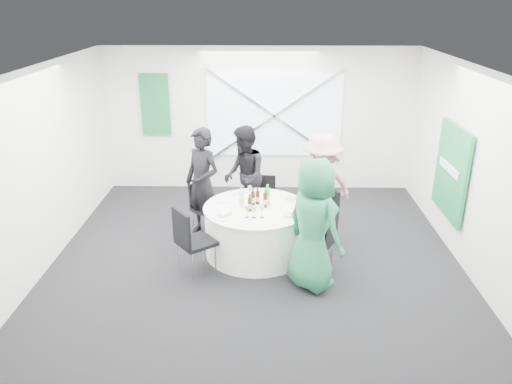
{
  "coord_description": "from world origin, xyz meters",
  "views": [
    {
      "loc": [
        0.13,
        -6.56,
        3.69
      ],
      "look_at": [
        0.0,
        0.2,
        1.0
      ],
      "focal_mm": 35.0,
      "sensor_mm": 36.0,
      "label": 1
    }
  ],
  "objects_px": {
    "chair_front_right": "(323,237)",
    "person_man_back": "(244,176)",
    "green_water_bottle": "(267,197)",
    "clear_water_bottle": "(241,200)",
    "person_woman_pink": "(321,188)",
    "chair_back_right": "(326,212)",
    "person_man_back_left": "(203,183)",
    "chair_front_left": "(190,237)",
    "chair_back": "(264,196)",
    "chair_back_left": "(203,203)",
    "banquet_table": "(256,230)",
    "person_woman_green": "(314,225)"
  },
  "relations": [
    {
      "from": "person_man_back_left",
      "to": "person_woman_pink",
      "type": "bearing_deg",
      "value": 33.48
    },
    {
      "from": "person_man_back",
      "to": "clear_water_bottle",
      "type": "height_order",
      "value": "person_man_back"
    },
    {
      "from": "clear_water_bottle",
      "to": "banquet_table",
      "type": "bearing_deg",
      "value": 0.66
    },
    {
      "from": "green_water_bottle",
      "to": "clear_water_bottle",
      "type": "bearing_deg",
      "value": -164.09
    },
    {
      "from": "banquet_table",
      "to": "chair_front_right",
      "type": "height_order",
      "value": "chair_front_right"
    },
    {
      "from": "person_man_back_left",
      "to": "chair_front_left",
      "type": "bearing_deg",
      "value": -54.98
    },
    {
      "from": "banquet_table",
      "to": "clear_water_bottle",
      "type": "xyz_separation_m",
      "value": [
        -0.22,
        -0.0,
        0.5
      ]
    },
    {
      "from": "chair_back_left",
      "to": "person_woman_pink",
      "type": "bearing_deg",
      "value": -56.11
    },
    {
      "from": "chair_back_left",
      "to": "green_water_bottle",
      "type": "xyz_separation_m",
      "value": [
        1.06,
        -0.65,
        0.4
      ]
    },
    {
      "from": "person_man_back",
      "to": "green_water_bottle",
      "type": "xyz_separation_m",
      "value": [
        0.39,
        -0.98,
        0.03
      ]
    },
    {
      "from": "clear_water_bottle",
      "to": "person_man_back",
      "type": "bearing_deg",
      "value": 90.1
    },
    {
      "from": "chair_back",
      "to": "chair_front_right",
      "type": "bearing_deg",
      "value": -57.37
    },
    {
      "from": "chair_front_right",
      "to": "person_man_back_left",
      "type": "bearing_deg",
      "value": -93.25
    },
    {
      "from": "chair_back",
      "to": "person_man_back_left",
      "type": "bearing_deg",
      "value": -147.56
    },
    {
      "from": "chair_back_right",
      "to": "chair_back_left",
      "type": "bearing_deg",
      "value": -120.03
    },
    {
      "from": "chair_front_right",
      "to": "chair_front_left",
      "type": "relative_size",
      "value": 0.91
    },
    {
      "from": "person_man_back_left",
      "to": "person_woman_pink",
      "type": "height_order",
      "value": "person_man_back_left"
    },
    {
      "from": "person_woman_pink",
      "to": "person_man_back",
      "type": "bearing_deg",
      "value": -51.98
    },
    {
      "from": "chair_back_left",
      "to": "green_water_bottle",
      "type": "relative_size",
      "value": 2.66
    },
    {
      "from": "chair_front_right",
      "to": "person_man_back",
      "type": "relative_size",
      "value": 0.55
    },
    {
      "from": "chair_back_right",
      "to": "person_man_back",
      "type": "height_order",
      "value": "person_man_back"
    },
    {
      "from": "person_man_back",
      "to": "clear_water_bottle",
      "type": "bearing_deg",
      "value": -11.26
    },
    {
      "from": "person_man_back",
      "to": "person_woman_pink",
      "type": "xyz_separation_m",
      "value": [
        1.23,
        -0.54,
        0.01
      ]
    },
    {
      "from": "chair_back_left",
      "to": "clear_water_bottle",
      "type": "bearing_deg",
      "value": -98.02
    },
    {
      "from": "chair_front_right",
      "to": "clear_water_bottle",
      "type": "xyz_separation_m",
      "value": [
        -1.16,
        0.53,
        0.34
      ]
    },
    {
      "from": "chair_back_right",
      "to": "chair_front_right",
      "type": "bearing_deg",
      "value": -28.27
    },
    {
      "from": "chair_back",
      "to": "chair_front_right",
      "type": "height_order",
      "value": "chair_front_right"
    },
    {
      "from": "chair_front_left",
      "to": "clear_water_bottle",
      "type": "bearing_deg",
      "value": -82.16
    },
    {
      "from": "person_woman_green",
      "to": "banquet_table",
      "type": "bearing_deg",
      "value": 0.0
    },
    {
      "from": "chair_back_right",
      "to": "person_woman_pink",
      "type": "xyz_separation_m",
      "value": [
        -0.07,
        0.17,
        0.34
      ]
    },
    {
      "from": "chair_back_right",
      "to": "chair_front_left",
      "type": "distance_m",
      "value": 2.24
    },
    {
      "from": "person_woman_pink",
      "to": "chair_front_left",
      "type": "bearing_deg",
      "value": 4.61
    },
    {
      "from": "banquet_table",
      "to": "chair_front_left",
      "type": "height_order",
      "value": "chair_front_left"
    },
    {
      "from": "chair_back",
      "to": "clear_water_bottle",
      "type": "bearing_deg",
      "value": -100.63
    },
    {
      "from": "chair_back_left",
      "to": "person_woman_pink",
      "type": "distance_m",
      "value": 1.96
    },
    {
      "from": "banquet_table",
      "to": "person_man_back_left",
      "type": "distance_m",
      "value": 1.18
    },
    {
      "from": "chair_back",
      "to": "chair_back_right",
      "type": "bearing_deg",
      "value": -31.17
    },
    {
      "from": "banquet_table",
      "to": "clear_water_bottle",
      "type": "relative_size",
      "value": 5.12
    },
    {
      "from": "person_man_back",
      "to": "person_woman_pink",
      "type": "relative_size",
      "value": 0.99
    },
    {
      "from": "chair_back",
      "to": "person_woman_pink",
      "type": "xyz_separation_m",
      "value": [
        0.89,
        -0.57,
        0.38
      ]
    },
    {
      "from": "person_woman_pink",
      "to": "person_woman_green",
      "type": "bearing_deg",
      "value": 52.02
    },
    {
      "from": "banquet_table",
      "to": "green_water_bottle",
      "type": "xyz_separation_m",
      "value": [
        0.17,
        0.11,
        0.5
      ]
    },
    {
      "from": "banquet_table",
      "to": "person_man_back",
      "type": "distance_m",
      "value": 1.2
    },
    {
      "from": "chair_back_left",
      "to": "clear_water_bottle",
      "type": "relative_size",
      "value": 2.76
    },
    {
      "from": "banquet_table",
      "to": "chair_front_right",
      "type": "xyz_separation_m",
      "value": [
        0.94,
        -0.53,
        0.16
      ]
    },
    {
      "from": "chair_front_left",
      "to": "green_water_bottle",
      "type": "height_order",
      "value": "green_water_bottle"
    },
    {
      "from": "green_water_bottle",
      "to": "clear_water_bottle",
      "type": "xyz_separation_m",
      "value": [
        -0.39,
        -0.11,
        -0.01
      ]
    },
    {
      "from": "chair_front_left",
      "to": "person_man_back_left",
      "type": "xyz_separation_m",
      "value": [
        0.02,
        1.31,
        0.29
      ]
    },
    {
      "from": "banquet_table",
      "to": "green_water_bottle",
      "type": "relative_size",
      "value": 4.94
    },
    {
      "from": "person_man_back",
      "to": "person_man_back_left",
      "type": "bearing_deg",
      "value": -65.85
    }
  ]
}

